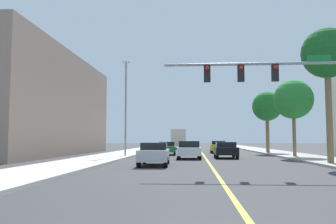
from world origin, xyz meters
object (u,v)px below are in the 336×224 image
street_lamp (126,103)px  car_silver (154,153)px  delivery_truck (179,139)px  palm_far (267,107)px  car_green (167,148)px  car_black (226,150)px  palm_near (327,55)px  car_yellow (218,147)px  traffic_signal_mast (290,83)px  palm_mid (293,100)px  car_white (189,150)px

street_lamp → car_silver: bearing=-68.5°
delivery_truck → street_lamp: bearing=-98.3°
palm_far → car_green: (-10.95, -3.37, -4.50)m
car_black → delivery_truck: size_ratio=0.48×
street_lamp → car_silver: street_lamp is taller
palm_far → car_black: bearing=-120.3°
street_lamp → palm_far: size_ratio=1.25×
palm_near → car_black: 11.41m
car_green → car_yellow: (5.62, 5.34, 0.02)m
traffic_signal_mast → car_black: (-1.91, 12.94, -3.60)m
car_silver → car_green: car_silver is taller
palm_mid → car_yellow: size_ratio=1.53×
palm_mid → car_green: bearing=155.5°
car_silver → car_green: 14.66m
car_white → car_yellow: bearing=74.3°
palm_far → car_black: palm_far is taller
street_lamp → palm_mid: (14.67, 0.44, 0.25)m
palm_near → car_white: (-8.78, 6.56, -6.18)m
car_green → car_white: car_white is taller
palm_near → car_green: (-11.13, 13.78, -6.21)m
street_lamp → car_silver: size_ratio=1.94×
car_black → delivery_truck: 29.81m
traffic_signal_mast → palm_near: size_ratio=1.12×
car_black → traffic_signal_mast: bearing=-81.2°
car_green → traffic_signal_mast: bearing=-71.6°
street_lamp → delivery_truck: street_lamp is taller
car_white → car_black: bearing=19.4°
palm_near → delivery_truck: size_ratio=1.06×
car_black → car_yellow: (0.18, 11.41, 0.01)m
car_black → street_lamp: bearing=177.5°
car_yellow → delivery_truck: (-5.37, 17.92, 0.97)m
car_white → delivery_truck: bearing=92.9°
palm_near → car_yellow: 20.84m
palm_mid → car_green: palm_mid is taller
car_green → delivery_truck: bearing=86.6°
car_green → palm_near: bearing=-53.8°
car_green → car_white: 7.60m
delivery_truck → palm_far: bearing=-63.1°
palm_mid → car_silver: 15.21m
car_black → car_silver: bearing=-120.5°
traffic_signal_mast → delivery_truck: (-7.09, 42.28, -2.62)m
car_silver → delivery_truck: bearing=88.0°
traffic_signal_mast → street_lamp: 17.07m
traffic_signal_mast → palm_mid: (4.06, 13.81, 0.72)m
palm_mid → traffic_signal_mast: bearing=-106.4°
street_lamp → car_black: size_ratio=2.18×
street_lamp → palm_mid: 14.68m
car_silver → delivery_truck: size_ratio=0.55×
palm_far → car_white: size_ratio=1.64×
car_silver → palm_near: bearing=2.5°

